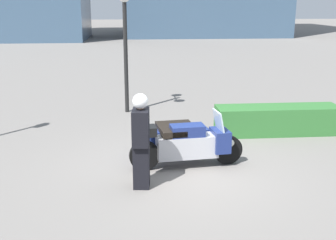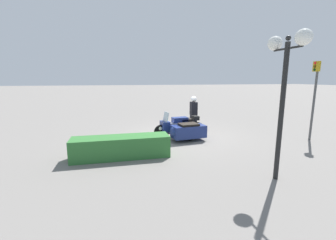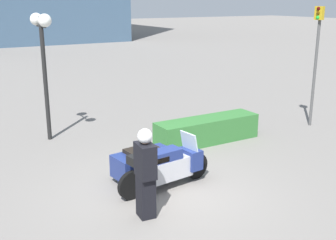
{
  "view_description": "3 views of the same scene",
  "coord_description": "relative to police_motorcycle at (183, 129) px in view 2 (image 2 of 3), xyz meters",
  "views": [
    {
      "loc": [
        -0.94,
        -7.72,
        3.21
      ],
      "look_at": [
        -0.24,
        0.5,
        0.91
      ],
      "focal_mm": 45.0,
      "sensor_mm": 36.0,
      "label": 1
    },
    {
      "loc": [
        2.82,
        9.47,
        2.55
      ],
      "look_at": [
        0.76,
        0.67,
        0.87
      ],
      "focal_mm": 24.0,
      "sensor_mm": 36.0,
      "label": 2
    },
    {
      "loc": [
        -4.08,
        -7.03,
        3.92
      ],
      "look_at": [
        0.76,
        1.18,
        1.2
      ],
      "focal_mm": 45.0,
      "sensor_mm": 36.0,
      "label": 3
    }
  ],
  "objects": [
    {
      "name": "ground_plane",
      "position": [
        -0.11,
        -0.6,
        -0.45
      ],
      "size": [
        160.0,
        160.0,
        0.0
      ],
      "primitive_type": "plane",
      "color": "slate"
    },
    {
      "name": "officer_rider",
      "position": [
        -0.92,
        -1.27,
        0.46
      ],
      "size": [
        0.33,
        0.49,
        1.72
      ],
      "rotation": [
        0.0,
        0.0,
        -0.1
      ],
      "color": "black",
      "rests_on": "ground"
    },
    {
      "name": "twin_lamp_post",
      "position": [
        -1.23,
        4.22,
        2.36
      ],
      "size": [
        0.35,
        1.25,
        3.59
      ],
      "color": "black",
      "rests_on": "ground"
    },
    {
      "name": "traffic_light_far",
      "position": [
        -5.13,
        1.34,
        1.68
      ],
      "size": [
        0.22,
        0.28,
        3.22
      ],
      "rotation": [
        0.0,
        0.0,
        -0.13
      ],
      "color": "#4C4C4C",
      "rests_on": "ground"
    },
    {
      "name": "police_motorcycle",
      "position": [
        0.0,
        0.0,
        0.0
      ],
      "size": [
        2.33,
        1.34,
        1.14
      ],
      "rotation": [
        0.0,
        0.0,
        0.11
      ],
      "color": "black",
      "rests_on": "ground"
    },
    {
      "name": "hedge_bush_curbside",
      "position": [
        2.6,
        1.69,
        -0.1
      ],
      "size": [
        3.12,
        0.8,
        0.7
      ],
      "primitive_type": "cube",
      "color": "#337033",
      "rests_on": "ground"
    }
  ]
}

